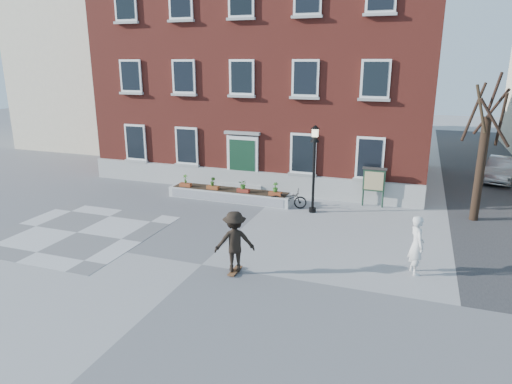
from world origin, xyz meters
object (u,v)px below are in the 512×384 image
at_px(parked_car, 501,169).
at_px(skateboarder, 235,242).
at_px(bystander, 417,245).
at_px(lamp_post, 314,157).
at_px(bicycle, 288,199).
at_px(notice_board, 374,180).

xyz_separation_m(parked_car, skateboarder, (-9.78, -15.93, 0.40)).
distance_m(bystander, lamp_post, 6.85).
height_order(bicycle, notice_board, notice_board).
bearing_deg(bicycle, notice_board, -79.07).
relative_size(bystander, skateboarder, 0.93).
bearing_deg(skateboarder, bicycle, 91.92).
bearing_deg(notice_board, bystander, -73.30).
bearing_deg(bicycle, parked_car, -60.40).
bearing_deg(skateboarder, lamp_post, 81.92).
bearing_deg(lamp_post, bicycle, 170.62).
bearing_deg(lamp_post, bystander, -47.92).
height_order(bystander, skateboarder, skateboarder).
xyz_separation_m(bystander, notice_board, (-2.01, 6.69, 0.30)).
bearing_deg(skateboarder, parked_car, 58.46).
distance_m(bystander, skateboarder, 5.76).
bearing_deg(parked_car, notice_board, -116.22).
xyz_separation_m(bystander, lamp_post, (-4.47, 4.95, 1.57)).
distance_m(bystander, notice_board, 6.99).
bearing_deg(notice_board, skateboarder, -111.74).
relative_size(lamp_post, notice_board, 2.10).
xyz_separation_m(notice_board, skateboarder, (-3.43, -8.60, -0.19)).
height_order(parked_car, skateboarder, skateboarder).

